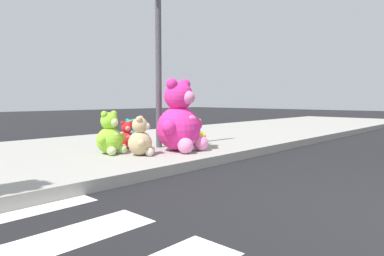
{
  "coord_description": "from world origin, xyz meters",
  "views": [
    {
      "loc": [
        -3.19,
        -0.34,
        1.04
      ],
      "look_at": [
        1.03,
        3.6,
        0.55
      ],
      "focal_mm": 32.21,
      "sensor_mm": 36.0,
      "label": 1
    }
  ],
  "objects_px": {
    "sign_pole": "(158,54)",
    "plush_red": "(127,138)",
    "plush_brown": "(183,132)",
    "plush_teal": "(130,135)",
    "plush_tan": "(141,140)",
    "plush_yellow": "(196,135)",
    "plush_pink_large": "(180,122)",
    "plush_lime": "(110,137)"
  },
  "relations": [
    {
      "from": "plush_pink_large",
      "to": "plush_red",
      "type": "height_order",
      "value": "plush_pink_large"
    },
    {
      "from": "plush_brown",
      "to": "plush_red",
      "type": "bearing_deg",
      "value": 179.88
    },
    {
      "from": "plush_tan",
      "to": "plush_red",
      "type": "relative_size",
      "value": 1.24
    },
    {
      "from": "sign_pole",
      "to": "plush_brown",
      "type": "distance_m",
      "value": 1.75
    },
    {
      "from": "plush_pink_large",
      "to": "plush_red",
      "type": "relative_size",
      "value": 2.47
    },
    {
      "from": "plush_brown",
      "to": "plush_yellow",
      "type": "distance_m",
      "value": 0.6
    },
    {
      "from": "plush_yellow",
      "to": "sign_pole",
      "type": "bearing_deg",
      "value": 155.71
    },
    {
      "from": "plush_brown",
      "to": "plush_yellow",
      "type": "bearing_deg",
      "value": -110.65
    },
    {
      "from": "plush_tan",
      "to": "plush_lime",
      "type": "bearing_deg",
      "value": 117.34
    },
    {
      "from": "plush_lime",
      "to": "plush_yellow",
      "type": "height_order",
      "value": "plush_lime"
    },
    {
      "from": "plush_brown",
      "to": "plush_red",
      "type": "distance_m",
      "value": 1.41
    },
    {
      "from": "plush_teal",
      "to": "plush_tan",
      "type": "bearing_deg",
      "value": -118.7
    },
    {
      "from": "sign_pole",
      "to": "plush_red",
      "type": "xyz_separation_m",
      "value": [
        -0.53,
        0.26,
        -1.5
      ]
    },
    {
      "from": "plush_pink_large",
      "to": "plush_lime",
      "type": "distance_m",
      "value": 1.19
    },
    {
      "from": "plush_teal",
      "to": "plush_lime",
      "type": "bearing_deg",
      "value": -144.2
    },
    {
      "from": "plush_lime",
      "to": "plush_brown",
      "type": "relative_size",
      "value": 1.39
    },
    {
      "from": "plush_brown",
      "to": "plush_tan",
      "type": "distance_m",
      "value": 1.83
    },
    {
      "from": "sign_pole",
      "to": "plush_red",
      "type": "bearing_deg",
      "value": 153.61
    },
    {
      "from": "sign_pole",
      "to": "plush_yellow",
      "type": "height_order",
      "value": "sign_pole"
    },
    {
      "from": "plush_tan",
      "to": "plush_red",
      "type": "xyz_separation_m",
      "value": [
        0.27,
        0.74,
        -0.05
      ]
    },
    {
      "from": "plush_brown",
      "to": "plush_tan",
      "type": "xyz_separation_m",
      "value": [
        -1.68,
        -0.73,
        0.05
      ]
    },
    {
      "from": "plush_red",
      "to": "plush_lime",
      "type": "bearing_deg",
      "value": -153.62
    },
    {
      "from": "plush_tan",
      "to": "plush_brown",
      "type": "bearing_deg",
      "value": 23.63
    },
    {
      "from": "sign_pole",
      "to": "plush_red",
      "type": "height_order",
      "value": "sign_pole"
    },
    {
      "from": "plush_lime",
      "to": "plush_teal",
      "type": "xyz_separation_m",
      "value": [
        0.84,
        0.61,
        -0.07
      ]
    },
    {
      "from": "plush_red",
      "to": "plush_brown",
      "type": "bearing_deg",
      "value": -0.12
    },
    {
      "from": "sign_pole",
      "to": "plush_teal",
      "type": "distance_m",
      "value": 1.63
    },
    {
      "from": "plush_yellow",
      "to": "plush_brown",
      "type": "bearing_deg",
      "value": 69.35
    },
    {
      "from": "plush_brown",
      "to": "plush_teal",
      "type": "relative_size",
      "value": 0.98
    },
    {
      "from": "plush_lime",
      "to": "plush_teal",
      "type": "bearing_deg",
      "value": 35.8
    },
    {
      "from": "plush_brown",
      "to": "plush_yellow",
      "type": "height_order",
      "value": "plush_yellow"
    },
    {
      "from": "plush_teal",
      "to": "plush_brown",
      "type": "bearing_deg",
      "value": -18.27
    },
    {
      "from": "plush_red",
      "to": "sign_pole",
      "type": "bearing_deg",
      "value": -26.39
    },
    {
      "from": "plush_lime",
      "to": "plush_pink_large",
      "type": "bearing_deg",
      "value": -30.41
    },
    {
      "from": "sign_pole",
      "to": "plush_teal",
      "type": "height_order",
      "value": "sign_pole"
    },
    {
      "from": "plush_pink_large",
      "to": "plush_yellow",
      "type": "relative_size",
      "value": 2.4
    },
    {
      "from": "plush_lime",
      "to": "plush_teal",
      "type": "height_order",
      "value": "plush_lime"
    },
    {
      "from": "plush_pink_large",
      "to": "plush_yellow",
      "type": "xyz_separation_m",
      "value": [
        0.7,
        0.28,
        -0.29
      ]
    },
    {
      "from": "plush_yellow",
      "to": "plush_lime",
      "type": "bearing_deg",
      "value": 169.8
    },
    {
      "from": "plush_pink_large",
      "to": "plush_teal",
      "type": "relative_size",
      "value": 2.41
    },
    {
      "from": "sign_pole",
      "to": "plush_yellow",
      "type": "relative_size",
      "value": 6.23
    },
    {
      "from": "plush_pink_large",
      "to": "plush_lime",
      "type": "bearing_deg",
      "value": 149.59
    }
  ]
}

